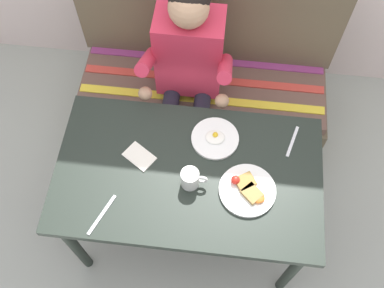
{
  "coord_description": "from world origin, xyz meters",
  "views": [
    {
      "loc": [
        0.11,
        -0.83,
        2.53
      ],
      "look_at": [
        0.0,
        0.15,
        0.72
      ],
      "focal_mm": 41.52,
      "sensor_mm": 36.0,
      "label": 1
    }
  ],
  "objects_px": {
    "table": "(188,180)",
    "napkin": "(139,156)",
    "coffee_mug": "(191,178)",
    "fork": "(292,141)",
    "person": "(188,65)",
    "knife": "(102,215)",
    "plate_breakfast": "(247,190)",
    "couch": "(204,87)",
    "plate_eggs": "(215,138)"
  },
  "relations": [
    {
      "from": "plate_eggs",
      "to": "napkin",
      "type": "xyz_separation_m",
      "value": [
        -0.33,
        -0.13,
        -0.01
      ]
    },
    {
      "from": "table",
      "to": "napkin",
      "type": "relative_size",
      "value": 8.67
    },
    {
      "from": "couch",
      "to": "napkin",
      "type": "bearing_deg",
      "value": -107.89
    },
    {
      "from": "plate_eggs",
      "to": "fork",
      "type": "xyz_separation_m",
      "value": [
        0.36,
        0.03,
        -0.01
      ]
    },
    {
      "from": "fork",
      "to": "knife",
      "type": "bearing_deg",
      "value": -134.47
    },
    {
      "from": "couch",
      "to": "plate_breakfast",
      "type": "distance_m",
      "value": 0.96
    },
    {
      "from": "person",
      "to": "plate_breakfast",
      "type": "height_order",
      "value": "person"
    },
    {
      "from": "plate_eggs",
      "to": "fork",
      "type": "distance_m",
      "value": 0.36
    },
    {
      "from": "table",
      "to": "coffee_mug",
      "type": "relative_size",
      "value": 10.17
    },
    {
      "from": "table",
      "to": "fork",
      "type": "xyz_separation_m",
      "value": [
        0.46,
        0.21,
        0.08
      ]
    },
    {
      "from": "table",
      "to": "person",
      "type": "distance_m",
      "value": 0.6
    },
    {
      "from": "couch",
      "to": "coffee_mug",
      "type": "bearing_deg",
      "value": -88.82
    },
    {
      "from": "plate_breakfast",
      "to": "couch",
      "type": "bearing_deg",
      "value": 107.96
    },
    {
      "from": "table",
      "to": "couch",
      "type": "distance_m",
      "value": 0.83
    },
    {
      "from": "plate_breakfast",
      "to": "fork",
      "type": "bearing_deg",
      "value": 54.19
    },
    {
      "from": "couch",
      "to": "table",
      "type": "bearing_deg",
      "value": -90.0
    },
    {
      "from": "napkin",
      "to": "table",
      "type": "bearing_deg",
      "value": -12.68
    },
    {
      "from": "table",
      "to": "plate_eggs",
      "type": "xyz_separation_m",
      "value": [
        0.1,
        0.18,
        0.09
      ]
    },
    {
      "from": "coffee_mug",
      "to": "knife",
      "type": "relative_size",
      "value": 0.59
    },
    {
      "from": "couch",
      "to": "fork",
      "type": "bearing_deg",
      "value": -50.14
    },
    {
      "from": "table",
      "to": "fork",
      "type": "relative_size",
      "value": 7.06
    },
    {
      "from": "plate_eggs",
      "to": "table",
      "type": "bearing_deg",
      "value": -119.65
    },
    {
      "from": "coffee_mug",
      "to": "knife",
      "type": "height_order",
      "value": "coffee_mug"
    },
    {
      "from": "table",
      "to": "couch",
      "type": "height_order",
      "value": "couch"
    },
    {
      "from": "table",
      "to": "plate_breakfast",
      "type": "bearing_deg",
      "value": -12.67
    },
    {
      "from": "couch",
      "to": "plate_breakfast",
      "type": "xyz_separation_m",
      "value": [
        0.27,
        -0.82,
        0.41
      ]
    },
    {
      "from": "person",
      "to": "napkin",
      "type": "relative_size",
      "value": 8.76
    },
    {
      "from": "person",
      "to": "napkin",
      "type": "xyz_separation_m",
      "value": [
        -0.16,
        -0.54,
        -0.01
      ]
    },
    {
      "from": "couch",
      "to": "plate_eggs",
      "type": "xyz_separation_m",
      "value": [
        0.1,
        -0.58,
        0.41
      ]
    },
    {
      "from": "table",
      "to": "plate_breakfast",
      "type": "distance_m",
      "value": 0.29
    },
    {
      "from": "napkin",
      "to": "knife",
      "type": "height_order",
      "value": "napkin"
    },
    {
      "from": "plate_breakfast",
      "to": "coffee_mug",
      "type": "bearing_deg",
      "value": 178.12
    },
    {
      "from": "table",
      "to": "coffee_mug",
      "type": "height_order",
      "value": "coffee_mug"
    },
    {
      "from": "couch",
      "to": "plate_breakfast",
      "type": "relative_size",
      "value": 5.77
    },
    {
      "from": "coffee_mug",
      "to": "fork",
      "type": "distance_m",
      "value": 0.52
    },
    {
      "from": "table",
      "to": "couch",
      "type": "relative_size",
      "value": 0.83
    },
    {
      "from": "fork",
      "to": "knife",
      "type": "height_order",
      "value": "same"
    },
    {
      "from": "plate_breakfast",
      "to": "coffee_mug",
      "type": "relative_size",
      "value": 2.12
    },
    {
      "from": "coffee_mug",
      "to": "fork",
      "type": "xyz_separation_m",
      "value": [
        0.45,
        0.26,
        -0.05
      ]
    },
    {
      "from": "knife",
      "to": "napkin",
      "type": "bearing_deg",
      "value": 92.19
    },
    {
      "from": "plate_eggs",
      "to": "knife",
      "type": "bearing_deg",
      "value": -136.43
    },
    {
      "from": "table",
      "to": "plate_eggs",
      "type": "height_order",
      "value": "plate_eggs"
    },
    {
      "from": "table",
      "to": "person",
      "type": "xyz_separation_m",
      "value": [
        -0.07,
        0.59,
        0.09
      ]
    },
    {
      "from": "fork",
      "to": "plate_eggs",
      "type": "bearing_deg",
      "value": -159.34
    },
    {
      "from": "coffee_mug",
      "to": "person",
      "type": "bearing_deg",
      "value": 97.84
    },
    {
      "from": "plate_breakfast",
      "to": "fork",
      "type": "relative_size",
      "value": 1.47
    },
    {
      "from": "couch",
      "to": "napkin",
      "type": "relative_size",
      "value": 10.41
    },
    {
      "from": "knife",
      "to": "table",
      "type": "bearing_deg",
      "value": 58.21
    },
    {
      "from": "person",
      "to": "coffee_mug",
      "type": "bearing_deg",
      "value": -82.16
    },
    {
      "from": "couch",
      "to": "person",
      "type": "height_order",
      "value": "person"
    }
  ]
}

